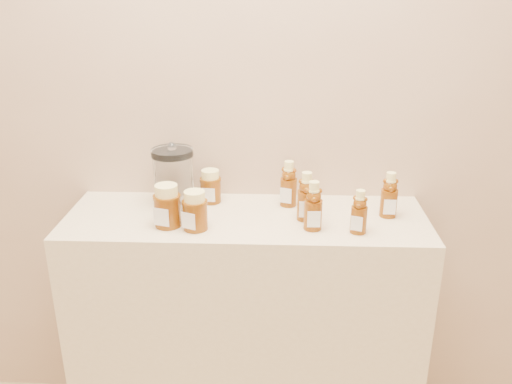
# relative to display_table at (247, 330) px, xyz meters

# --- Properties ---
(wall_back) EXTENTS (3.50, 0.02, 2.70)m
(wall_back) POSITION_rel_display_table_xyz_m (0.00, 0.20, 0.90)
(wall_back) COLOR tan
(wall_back) RESTS_ON ground
(display_table) EXTENTS (1.20, 0.40, 0.90)m
(display_table) POSITION_rel_display_table_xyz_m (0.00, 0.00, 0.00)
(display_table) COLOR beige
(display_table) RESTS_ON ground
(bear_bottle_back_left) EXTENTS (0.08, 0.08, 0.18)m
(bear_bottle_back_left) POSITION_rel_display_table_xyz_m (0.14, 0.10, 0.54)
(bear_bottle_back_left) COLOR #602C07
(bear_bottle_back_left) RESTS_ON display_table
(bear_bottle_back_mid) EXTENTS (0.07, 0.07, 0.18)m
(bear_bottle_back_mid) POSITION_rel_display_table_xyz_m (0.20, -0.01, 0.54)
(bear_bottle_back_mid) COLOR #602C07
(bear_bottle_back_mid) RESTS_ON display_table
(bear_bottle_back_right) EXTENTS (0.06, 0.06, 0.17)m
(bear_bottle_back_right) POSITION_rel_display_table_xyz_m (0.47, 0.02, 0.54)
(bear_bottle_back_right) COLOR #602C07
(bear_bottle_back_right) RESTS_ON display_table
(bear_bottle_front_left) EXTENTS (0.06, 0.06, 0.18)m
(bear_bottle_front_left) POSITION_rel_display_table_xyz_m (0.22, -0.08, 0.54)
(bear_bottle_front_left) COLOR #602C07
(bear_bottle_front_left) RESTS_ON display_table
(bear_bottle_front_right) EXTENTS (0.07, 0.07, 0.16)m
(bear_bottle_front_right) POSITION_rel_display_table_xyz_m (0.36, -0.10, 0.53)
(bear_bottle_front_right) COLOR #602C07
(bear_bottle_front_right) RESTS_ON display_table
(honey_jar_left) EXTENTS (0.11, 0.11, 0.14)m
(honey_jar_left) POSITION_rel_display_table_xyz_m (-0.24, -0.08, 0.52)
(honey_jar_left) COLOR #602C07
(honey_jar_left) RESTS_ON display_table
(honey_jar_back) EXTENTS (0.08, 0.08, 0.12)m
(honey_jar_back) POSITION_rel_display_table_xyz_m (-0.13, 0.12, 0.51)
(honey_jar_back) COLOR #602C07
(honey_jar_back) RESTS_ON display_table
(honey_jar_front) EXTENTS (0.11, 0.11, 0.13)m
(honey_jar_front) POSITION_rel_display_table_xyz_m (-0.15, -0.10, 0.51)
(honey_jar_front) COLOR #602C07
(honey_jar_front) RESTS_ON display_table
(glass_canister) EXTENTS (0.15, 0.15, 0.22)m
(glass_canister) POSITION_rel_display_table_xyz_m (-0.25, 0.09, 0.56)
(glass_canister) COLOR white
(glass_canister) RESTS_ON display_table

